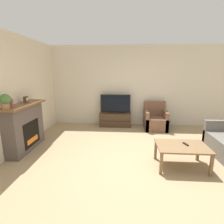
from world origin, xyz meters
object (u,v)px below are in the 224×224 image
at_px(tv, 115,104).
at_px(coffee_table, 182,148).
at_px(mantel_clock, 26,100).
at_px(remote, 186,144).
at_px(tv_stand, 115,119).
at_px(fireplace, 25,127).
at_px(potted_plant, 5,101).
at_px(armchair, 155,120).
at_px(mantel_vase_left, 11,103).

distance_m(tv, coffee_table, 2.96).
bearing_deg(coffee_table, mantel_clock, 168.53).
distance_m(coffee_table, remote, 0.12).
bearing_deg(mantel_clock, tv, 42.65).
bearing_deg(tv_stand, remote, -59.05).
height_order(fireplace, mantel_clock, mantel_clock).
height_order(tv, remote, tv).
xyz_separation_m(potted_plant, armchair, (3.35, 2.38, -1.00)).
distance_m(fireplace, coffee_table, 3.52).
height_order(fireplace, armchair, fireplace).
bearing_deg(coffee_table, fireplace, 170.74).
bearing_deg(tv, tv_stand, 90.00).
height_order(armchair, remote, armchair).
bearing_deg(tv_stand, armchair, -8.40).
xyz_separation_m(mantel_clock, coffee_table, (3.46, -0.70, -0.80)).
bearing_deg(mantel_vase_left, potted_plant, -90.00).
relative_size(mantel_clock, tv, 0.15).
relative_size(tv_stand, coffee_table, 1.10).
bearing_deg(coffee_table, tv, 119.07).
relative_size(tv_stand, armchair, 1.21).
xyz_separation_m(tv_stand, tv, (0.00, -0.00, 0.53)).
height_order(mantel_vase_left, mantel_clock, mantel_vase_left).
height_order(mantel_clock, remote, mantel_clock).
relative_size(fireplace, remote, 8.70).
distance_m(fireplace, mantel_vase_left, 0.76).
bearing_deg(fireplace, mantel_clock, 82.59).
relative_size(fireplace, potted_plant, 4.52).
bearing_deg(tv, armchair, -8.31).
xyz_separation_m(fireplace, tv_stand, (2.04, 2.00, -0.34)).
distance_m(armchair, remote, 2.34).
height_order(mantel_vase_left, coffee_table, mantel_vase_left).
bearing_deg(potted_plant, remote, 0.95).
bearing_deg(mantel_vase_left, tv_stand, 49.90).
bearing_deg(armchair, fireplace, -151.74).
relative_size(mantel_vase_left, mantel_clock, 1.33).
relative_size(mantel_vase_left, coffee_table, 0.21).
xyz_separation_m(tv, remote, (1.51, -2.52, -0.30)).
bearing_deg(mantel_vase_left, coffee_table, -2.68).
height_order(mantel_clock, armchair, mantel_clock).
xyz_separation_m(fireplace, mantel_clock, (0.02, 0.13, 0.63)).
bearing_deg(armchair, coffee_table, -87.43).
bearing_deg(armchair, mantel_clock, -153.43).
bearing_deg(fireplace, potted_plant, -88.32).
height_order(fireplace, tv, fireplace).
height_order(potted_plant, tv, potted_plant).
bearing_deg(mantel_vase_left, armchair, 33.46).
xyz_separation_m(fireplace, mantel_vase_left, (0.02, -0.40, 0.64)).
relative_size(coffee_table, remote, 6.22).
relative_size(tv_stand, tv, 1.05).
height_order(fireplace, tv_stand, fireplace).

